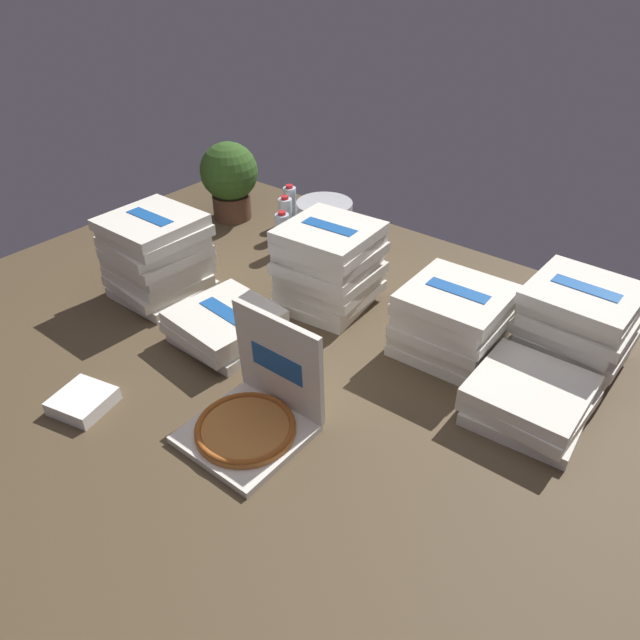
{
  "coord_description": "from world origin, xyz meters",
  "views": [
    {
      "loc": [
        1.12,
        -1.26,
        1.33
      ],
      "look_at": [
        0.04,
        0.1,
        0.14
      ],
      "focal_mm": 32.79,
      "sensor_mm": 36.0,
      "label": 1
    }
  ],
  "objects_px": {
    "pizza_stack_right_near": "(329,266)",
    "pizza_stack_left_near": "(452,320)",
    "napkin_pile": "(83,401)",
    "potted_plant": "(229,177)",
    "pizza_stack_right_mid": "(226,325)",
    "ice_bucket": "(324,218)",
    "water_bottle_1": "(290,205)",
    "open_pizza_box": "(255,412)",
    "pizza_stack_right_far": "(157,256)",
    "water_bottle_2": "(283,233)",
    "pizza_stack_center_near": "(576,326)",
    "water_bottle_0": "(286,217)",
    "pizza_stack_left_mid": "(529,399)"
  },
  "relations": [
    {
      "from": "water_bottle_1",
      "to": "water_bottle_2",
      "type": "bearing_deg",
      "value": -55.1
    },
    {
      "from": "pizza_stack_right_far",
      "to": "water_bottle_0",
      "type": "xyz_separation_m",
      "value": [
        0.05,
        0.75,
        -0.08
      ]
    },
    {
      "from": "ice_bucket",
      "to": "water_bottle_1",
      "type": "bearing_deg",
      "value": -173.53
    },
    {
      "from": "pizza_stack_center_near",
      "to": "pizza_stack_left_near",
      "type": "distance_m",
      "value": 0.43
    },
    {
      "from": "potted_plant",
      "to": "napkin_pile",
      "type": "bearing_deg",
      "value": -63.13
    },
    {
      "from": "pizza_stack_right_far",
      "to": "potted_plant",
      "type": "height_order",
      "value": "potted_plant"
    },
    {
      "from": "pizza_stack_center_near",
      "to": "water_bottle_0",
      "type": "xyz_separation_m",
      "value": [
        -1.48,
        0.13,
        -0.05
      ]
    },
    {
      "from": "pizza_stack_right_far",
      "to": "potted_plant",
      "type": "xyz_separation_m",
      "value": [
        -0.32,
        0.73,
        0.05
      ]
    },
    {
      "from": "pizza_stack_left_mid",
      "to": "ice_bucket",
      "type": "bearing_deg",
      "value": 154.3
    },
    {
      "from": "water_bottle_0",
      "to": "potted_plant",
      "type": "distance_m",
      "value": 0.39
    },
    {
      "from": "pizza_stack_right_far",
      "to": "pizza_stack_right_near",
      "type": "relative_size",
      "value": 0.97
    },
    {
      "from": "pizza_stack_left_mid",
      "to": "pizza_stack_right_far",
      "type": "bearing_deg",
      "value": -170.75
    },
    {
      "from": "pizza_stack_right_near",
      "to": "napkin_pile",
      "type": "relative_size",
      "value": 2.31
    },
    {
      "from": "pizza_stack_right_near",
      "to": "water_bottle_0",
      "type": "xyz_separation_m",
      "value": [
        -0.56,
        0.37,
        -0.08
      ]
    },
    {
      "from": "open_pizza_box",
      "to": "pizza_stack_right_mid",
      "type": "height_order",
      "value": "open_pizza_box"
    },
    {
      "from": "open_pizza_box",
      "to": "pizza_stack_left_near",
      "type": "height_order",
      "value": "open_pizza_box"
    },
    {
      "from": "pizza_stack_left_mid",
      "to": "pizza_stack_right_mid",
      "type": "relative_size",
      "value": 0.96
    },
    {
      "from": "napkin_pile",
      "to": "ice_bucket",
      "type": "bearing_deg",
      "value": 96.93
    },
    {
      "from": "pizza_stack_right_far",
      "to": "ice_bucket",
      "type": "xyz_separation_m",
      "value": [
        0.18,
        0.89,
        -0.09
      ]
    },
    {
      "from": "pizza_stack_right_far",
      "to": "ice_bucket",
      "type": "distance_m",
      "value": 0.92
    },
    {
      "from": "pizza_stack_right_mid",
      "to": "water_bottle_2",
      "type": "distance_m",
      "value": 0.73
    },
    {
      "from": "open_pizza_box",
      "to": "pizza_stack_right_near",
      "type": "relative_size",
      "value": 0.93
    },
    {
      "from": "pizza_stack_right_far",
      "to": "pizza_stack_right_mid",
      "type": "height_order",
      "value": "pizza_stack_right_far"
    },
    {
      "from": "pizza_stack_center_near",
      "to": "water_bottle_2",
      "type": "xyz_separation_m",
      "value": [
        -1.37,
        -0.02,
        -0.05
      ]
    },
    {
      "from": "pizza_stack_right_far",
      "to": "water_bottle_2",
      "type": "distance_m",
      "value": 0.63
    },
    {
      "from": "pizza_stack_left_near",
      "to": "pizza_stack_right_mid",
      "type": "height_order",
      "value": "pizza_stack_left_near"
    },
    {
      "from": "open_pizza_box",
      "to": "pizza_stack_right_far",
      "type": "bearing_deg",
      "value": 158.66
    },
    {
      "from": "pizza_stack_right_far",
      "to": "pizza_stack_center_near",
      "type": "bearing_deg",
      "value": 21.92
    },
    {
      "from": "pizza_stack_left_near",
      "to": "ice_bucket",
      "type": "relative_size",
      "value": 1.3
    },
    {
      "from": "pizza_stack_center_near",
      "to": "pizza_stack_right_near",
      "type": "bearing_deg",
      "value": -165.44
    },
    {
      "from": "pizza_stack_right_far",
      "to": "pizza_stack_right_near",
      "type": "xyz_separation_m",
      "value": [
        0.61,
        0.38,
        -0.0
      ]
    },
    {
      "from": "water_bottle_2",
      "to": "potted_plant",
      "type": "distance_m",
      "value": 0.52
    },
    {
      "from": "pizza_stack_right_mid",
      "to": "ice_bucket",
      "type": "height_order",
      "value": "ice_bucket"
    },
    {
      "from": "pizza_stack_left_near",
      "to": "water_bottle_1",
      "type": "distance_m",
      "value": 1.28
    },
    {
      "from": "water_bottle_1",
      "to": "potted_plant",
      "type": "relative_size",
      "value": 0.52
    },
    {
      "from": "pizza_stack_left_mid",
      "to": "pizza_stack_right_mid",
      "type": "xyz_separation_m",
      "value": [
        -1.06,
        -0.31,
        0.0
      ]
    },
    {
      "from": "pizza_stack_left_near",
      "to": "pizza_stack_left_mid",
      "type": "bearing_deg",
      "value": -22.86
    },
    {
      "from": "pizza_stack_right_near",
      "to": "pizza_stack_center_near",
      "type": "distance_m",
      "value": 0.95
    },
    {
      "from": "water_bottle_0",
      "to": "water_bottle_1",
      "type": "distance_m",
      "value": 0.15
    },
    {
      "from": "pizza_stack_right_mid",
      "to": "water_bottle_1",
      "type": "height_order",
      "value": "water_bottle_1"
    },
    {
      "from": "pizza_stack_right_near",
      "to": "pizza_stack_left_near",
      "type": "xyz_separation_m",
      "value": [
        0.55,
        0.02,
        -0.04
      ]
    },
    {
      "from": "pizza_stack_right_near",
      "to": "pizza_stack_right_mid",
      "type": "bearing_deg",
      "value": -108.53
    },
    {
      "from": "water_bottle_0",
      "to": "potted_plant",
      "type": "xyz_separation_m",
      "value": [
        -0.37,
        -0.01,
        0.12
      ]
    },
    {
      "from": "pizza_stack_right_near",
      "to": "pizza_stack_left_near",
      "type": "relative_size",
      "value": 1.08
    },
    {
      "from": "water_bottle_1",
      "to": "potted_plant",
      "type": "bearing_deg",
      "value": -155.24
    },
    {
      "from": "pizza_stack_left_near",
      "to": "water_bottle_1",
      "type": "bearing_deg",
      "value": 158.48
    },
    {
      "from": "pizza_stack_right_near",
      "to": "pizza_stack_center_near",
      "type": "height_order",
      "value": "pizza_stack_right_near"
    },
    {
      "from": "napkin_pile",
      "to": "potted_plant",
      "type": "bearing_deg",
      "value": 116.87
    },
    {
      "from": "pizza_stack_center_near",
      "to": "pizza_stack_right_mid",
      "type": "height_order",
      "value": "pizza_stack_center_near"
    },
    {
      "from": "open_pizza_box",
      "to": "pizza_stack_left_mid",
      "type": "xyz_separation_m",
      "value": [
        0.64,
        0.59,
        -0.01
      ]
    }
  ]
}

